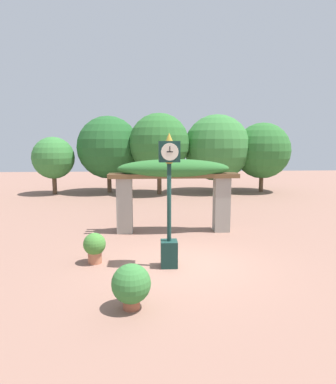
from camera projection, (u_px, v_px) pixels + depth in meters
ground_plane at (183, 264)px, 9.51m from camera, size 60.00×60.00×0.00m
pedestal_clock at (169, 199)px, 9.06m from camera, size 0.54×0.59×3.61m
pergola at (174, 179)px, 12.66m from camera, size 4.82×1.17×2.74m
potted_plant_near_left at (131, 285)px, 6.91m from camera, size 0.81×0.81×0.94m
potted_plant_near_right at (95, 246)px, 9.53m from camera, size 0.63×0.63×0.86m
tree_line at (176, 148)px, 22.45m from camera, size 16.93×4.93×5.17m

